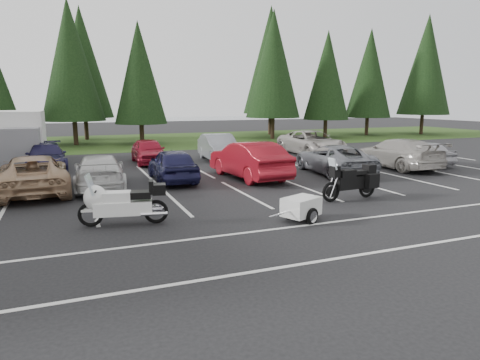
% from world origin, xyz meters
% --- Properties ---
extents(ground, '(120.00, 120.00, 0.00)m').
position_xyz_m(ground, '(0.00, 0.00, 0.00)').
color(ground, black).
rests_on(ground, ground).
extents(grass_strip, '(80.00, 16.00, 0.01)m').
position_xyz_m(grass_strip, '(0.00, 24.00, 0.01)').
color(grass_strip, '#213611').
rests_on(grass_strip, ground).
extents(lake_water, '(70.00, 50.00, 0.02)m').
position_xyz_m(lake_water, '(4.00, 55.00, 0.00)').
color(lake_water, slate).
rests_on(lake_water, ground).
extents(box_truck, '(2.40, 5.60, 2.90)m').
position_xyz_m(box_truck, '(-8.00, 12.50, 1.45)').
color(box_truck, silver).
rests_on(box_truck, ground).
extents(stall_markings, '(32.00, 16.00, 0.01)m').
position_xyz_m(stall_markings, '(0.00, 2.00, 0.00)').
color(stall_markings, silver).
rests_on(stall_markings, ground).
extents(conifer_4, '(4.80, 4.80, 11.17)m').
position_xyz_m(conifer_4, '(-5.00, 22.90, 6.53)').
color(conifer_4, '#332316').
rests_on(conifer_4, ground).
extents(conifer_5, '(4.14, 4.14, 9.63)m').
position_xyz_m(conifer_5, '(0.00, 21.60, 5.63)').
color(conifer_5, '#332316').
rests_on(conifer_5, ground).
extents(conifer_6, '(4.93, 4.93, 11.48)m').
position_xyz_m(conifer_6, '(12.00, 22.10, 6.71)').
color(conifer_6, '#332316').
rests_on(conifer_6, ground).
extents(conifer_7, '(4.27, 4.27, 9.94)m').
position_xyz_m(conifer_7, '(17.50, 21.80, 5.81)').
color(conifer_7, '#332316').
rests_on(conifer_7, ground).
extents(conifer_8, '(4.53, 4.53, 10.56)m').
position_xyz_m(conifer_8, '(23.00, 22.60, 6.17)').
color(conifer_8, '#332316').
rests_on(conifer_8, ground).
extents(conifer_9, '(5.19, 5.19, 12.10)m').
position_xyz_m(conifer_9, '(29.00, 21.30, 7.07)').
color(conifer_9, '#332316').
rests_on(conifer_9, ground).
extents(conifer_back_b, '(4.97, 4.97, 11.58)m').
position_xyz_m(conifer_back_b, '(-4.00, 27.50, 6.77)').
color(conifer_back_b, '#332316').
rests_on(conifer_back_b, ground).
extents(conifer_back_c, '(5.50, 5.50, 12.81)m').
position_xyz_m(conifer_back_c, '(14.00, 26.80, 7.49)').
color(conifer_back_c, '#332316').
rests_on(conifer_back_c, ground).
extents(car_near_2, '(2.68, 5.34, 1.45)m').
position_xyz_m(car_near_2, '(-6.83, 4.09, 0.72)').
color(car_near_2, tan).
rests_on(car_near_2, ground).
extents(car_near_3, '(2.14, 4.74, 1.35)m').
position_xyz_m(car_near_3, '(-4.45, 4.14, 0.67)').
color(car_near_3, silver).
rests_on(car_near_3, ground).
extents(car_near_4, '(1.84, 4.28, 1.44)m').
position_xyz_m(car_near_4, '(-1.40, 4.56, 0.72)').
color(car_near_4, '#17173A').
rests_on(car_near_4, ground).
extents(car_near_5, '(2.21, 5.18, 1.66)m').
position_xyz_m(car_near_5, '(1.97, 4.02, 0.83)').
color(car_near_5, maroon).
rests_on(car_near_5, ground).
extents(car_near_6, '(2.76, 5.18, 1.38)m').
position_xyz_m(car_near_6, '(6.31, 3.76, 0.69)').
color(car_near_6, slate).
rests_on(car_near_6, ground).
extents(car_near_7, '(2.26, 5.35, 1.54)m').
position_xyz_m(car_near_7, '(10.30, 3.93, 0.77)').
color(car_near_7, '#A39D95').
rests_on(car_near_7, ground).
extents(car_near_8, '(1.64, 4.00, 1.36)m').
position_xyz_m(car_near_8, '(12.34, 4.44, 0.68)').
color(car_near_8, '#B2B1B6').
rests_on(car_near_8, ground).
extents(car_far_1, '(2.11, 4.69, 1.34)m').
position_xyz_m(car_far_1, '(-6.63, 10.00, 0.67)').
color(car_far_1, '#191639').
rests_on(car_far_1, ground).
extents(car_far_2, '(1.68, 4.07, 1.38)m').
position_xyz_m(car_far_2, '(-1.40, 10.43, 0.69)').
color(car_far_2, maroon).
rests_on(car_far_2, ground).
extents(car_far_3, '(2.00, 4.80, 1.54)m').
position_xyz_m(car_far_3, '(2.59, 9.94, 0.77)').
color(car_far_3, gray).
rests_on(car_far_3, ground).
extents(car_far_4, '(2.66, 5.66, 1.56)m').
position_xyz_m(car_far_4, '(9.07, 10.32, 0.78)').
color(car_far_4, '#ABA49D').
rests_on(car_far_4, ground).
extents(touring_motorcycle, '(2.84, 1.34, 1.51)m').
position_xyz_m(touring_motorcycle, '(-4.21, -1.55, 0.76)').
color(touring_motorcycle, white).
rests_on(touring_motorcycle, ground).
extents(cargo_trailer, '(1.77, 1.40, 0.72)m').
position_xyz_m(cargo_trailer, '(0.63, -3.03, 0.36)').
color(cargo_trailer, silver).
rests_on(cargo_trailer, ground).
extents(adventure_motorcycle, '(2.62, 1.07, 1.56)m').
position_xyz_m(adventure_motorcycle, '(3.60, -1.26, 0.78)').
color(adventure_motorcycle, black).
rests_on(adventure_motorcycle, ground).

